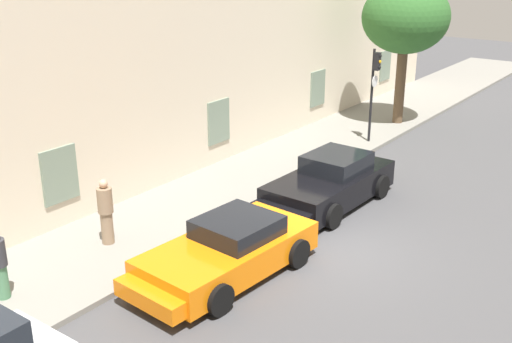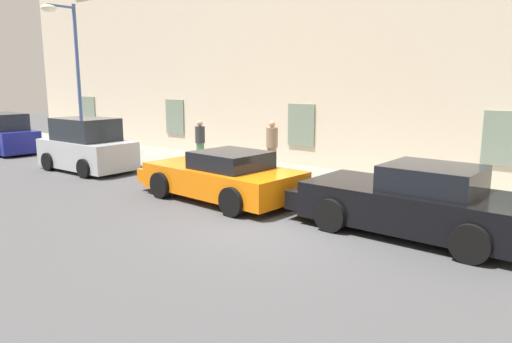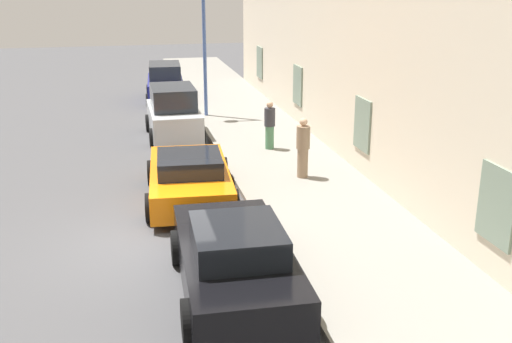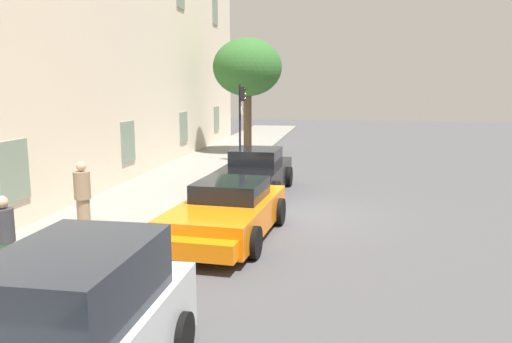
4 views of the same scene
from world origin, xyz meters
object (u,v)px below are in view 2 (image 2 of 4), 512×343
pedestrian_strolling (272,146)px  pedestrian_admiring (200,142)px  street_lamp (67,53)px  sportscar_red_lead (218,176)px  hatchback_parked (87,147)px  hatchback_distant (4,135)px  sportscar_yellow_flank (407,202)px

pedestrian_strolling → pedestrian_admiring: bearing=-176.2°
street_lamp → pedestrian_strolling: 9.37m
street_lamp → sportscar_red_lead: bearing=-8.4°
sportscar_red_lead → pedestrian_admiring: bearing=140.0°
hatchback_parked → pedestrian_admiring: bearing=46.8°
hatchback_parked → sportscar_red_lead: bearing=-1.7°
hatchback_distant → street_lamp: (4.08, 0.92, 3.46)m
street_lamp → pedestrian_admiring: street_lamp is taller
sportscar_yellow_flank → street_lamp: size_ratio=0.83×
sportscar_red_lead → street_lamp: 9.97m
hatchback_distant → sportscar_red_lead: bearing=-1.9°
street_lamp → pedestrian_admiring: bearing=17.8°
pedestrian_admiring → hatchback_distant: bearing=-164.3°
hatchback_parked → street_lamp: size_ratio=0.62×
sportscar_red_lead → hatchback_distant: 13.27m
hatchback_distant → pedestrian_admiring: hatchback_distant is taller
sportscar_yellow_flank → hatchback_parked: 11.56m
sportscar_red_lead → hatchback_distant: size_ratio=1.22×
hatchback_parked → street_lamp: street_lamp is taller
hatchback_parked → hatchback_distant: 6.81m
hatchback_distant → sportscar_yellow_flank: bearing=-0.6°
street_lamp → sportscar_yellow_flank: bearing=-4.5°
sportscar_red_lead → hatchback_distant: (-13.26, 0.43, 0.18)m
hatchback_distant → street_lamp: 5.42m
street_lamp → hatchback_distant: bearing=-167.3°
pedestrian_admiring → pedestrian_strolling: bearing=3.8°
sportscar_red_lead → sportscar_yellow_flank: size_ratio=0.99×
sportscar_red_lead → pedestrian_admiring: size_ratio=3.06×
hatchback_parked → street_lamp: 4.51m
sportscar_yellow_flank → street_lamp: 14.78m
hatchback_distant → street_lamp: size_ratio=0.67×
sportscar_red_lead → sportscar_yellow_flank: sportscar_yellow_flank is taller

